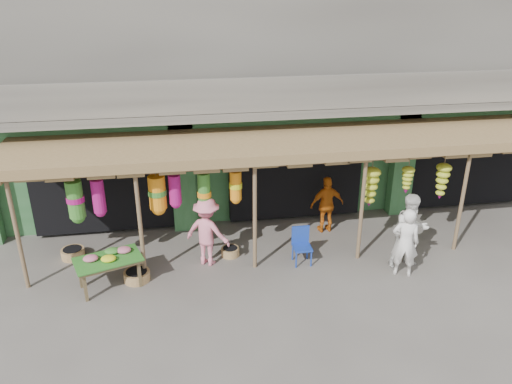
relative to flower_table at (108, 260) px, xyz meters
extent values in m
plane|color=#514C47|center=(4.71, 0.46, -0.66)|extent=(80.00, 80.00, 0.00)
cube|color=gray|center=(4.71, 5.46, 4.34)|extent=(16.00, 6.00, 4.00)
cube|color=#2D6033|center=(4.71, 5.61, 0.84)|extent=(16.00, 5.70, 3.00)
cube|color=gray|center=(4.71, 2.11, 2.54)|extent=(16.00, 0.90, 0.22)
cube|color=gray|center=(4.71, 1.71, 3.04)|extent=(16.00, 0.10, 0.80)
cube|color=#2D6033|center=(4.71, 2.51, 2.19)|extent=(16.00, 0.35, 0.35)
cube|color=yellow|center=(-0.29, 2.43, 2.09)|extent=(1.70, 0.06, 0.55)
cube|color=#B21414|center=(-0.29, 2.39, 2.09)|extent=(1.30, 0.02, 0.30)
cube|color=black|center=(-0.29, 3.46, 0.69)|extent=(3.60, 2.00, 2.50)
cube|color=black|center=(4.71, 3.46, 0.69)|extent=(3.60, 2.00, 2.50)
cube|color=black|center=(9.71, 3.46, 0.69)|extent=(3.60, 2.00, 2.50)
cube|color=#2D6033|center=(1.71, 2.51, 0.84)|extent=(0.60, 0.35, 3.00)
cube|color=#2D6033|center=(7.71, 2.51, 0.84)|extent=(0.60, 0.35, 3.00)
cylinder|color=brown|center=(-1.79, 0.26, 0.64)|extent=(0.09, 0.09, 2.60)
cylinder|color=brown|center=(0.71, 0.26, 0.64)|extent=(0.09, 0.09, 2.60)
cylinder|color=brown|center=(3.21, 0.26, 0.64)|extent=(0.09, 0.09, 2.60)
cylinder|color=brown|center=(5.71, 0.26, 0.64)|extent=(0.09, 0.09, 2.60)
cylinder|color=brown|center=(8.21, 0.26, 0.64)|extent=(0.09, 0.09, 2.60)
cylinder|color=brown|center=(4.46, 0.26, 1.84)|extent=(12.90, 0.08, 0.08)
cylinder|color=brown|center=(1.71, 0.66, 1.69)|extent=(5.50, 0.06, 0.06)
cube|color=brown|center=(4.71, 1.36, 2.02)|extent=(14.00, 2.70, 0.22)
cube|color=brown|center=(-0.45, -0.48, -0.36)|extent=(0.08, 0.08, 0.60)
cube|color=brown|center=(0.62, -0.11, -0.36)|extent=(0.08, 0.08, 0.60)
cube|color=brown|center=(-0.63, 0.06, -0.36)|extent=(0.08, 0.08, 0.60)
cube|color=brown|center=(0.44, 0.42, -0.36)|extent=(0.08, 0.08, 0.60)
cube|color=brown|center=(-0.01, -0.03, -0.02)|extent=(1.50, 1.14, 0.06)
cube|color=#26661E|center=(-0.01, -0.03, 0.03)|extent=(1.56, 1.20, 0.03)
ellipsoid|color=#CA6582|center=(-0.35, -0.04, 0.09)|extent=(0.32, 0.26, 0.13)
ellipsoid|color=yellow|center=(0.02, -0.12, 0.09)|extent=(0.32, 0.26, 0.13)
ellipsoid|color=#CA6582|center=(0.32, 0.20, 0.09)|extent=(0.32, 0.26, 0.13)
ellipsoid|color=#3E882D|center=(0.07, 0.20, 0.09)|extent=(0.32, 0.26, 0.13)
cylinder|color=#173599|center=(4.15, 0.07, -0.46)|extent=(0.04, 0.04, 0.40)
cylinder|color=#173599|center=(4.50, 0.07, -0.46)|extent=(0.04, 0.04, 0.40)
cylinder|color=#173599|center=(4.15, 0.42, -0.46)|extent=(0.04, 0.04, 0.40)
cylinder|color=#173599|center=(4.50, 0.42, -0.46)|extent=(0.04, 0.04, 0.40)
cube|color=#173599|center=(4.33, 0.24, -0.25)|extent=(0.42, 0.42, 0.05)
cube|color=#173599|center=(4.33, 0.44, -0.01)|extent=(0.42, 0.04, 0.45)
cylinder|color=#9B6D46|center=(-1.03, 1.40, -0.55)|extent=(0.55, 0.55, 0.23)
cylinder|color=#9A6B45|center=(0.54, 0.14, -0.55)|extent=(0.68, 0.68, 0.22)
cylinder|color=#A37D4C|center=(2.71, 0.87, -0.56)|extent=(0.52, 0.52, 0.20)
imported|color=white|center=(6.44, -0.59, 0.15)|extent=(0.69, 0.58, 1.63)
imported|color=silver|center=(6.71, -0.26, 0.23)|extent=(0.92, 0.74, 1.79)
imported|color=#C96012|center=(5.36, 1.73, 0.10)|extent=(0.93, 0.45, 1.53)
imported|color=pink|center=(2.16, 0.61, 0.17)|extent=(1.24, 1.08, 1.66)
camera|label=1|loc=(1.59, -9.59, 5.52)|focal=35.00mm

